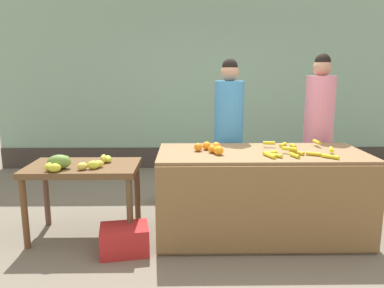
# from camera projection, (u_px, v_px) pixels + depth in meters

# --- Properties ---
(ground_plane) EXTENTS (24.00, 24.00, 0.00)m
(ground_plane) POSITION_uv_depth(u_px,v_px,m) (225.00, 234.00, 3.84)
(ground_plane) COLOR #756B5B
(market_wall_back) EXTENTS (7.22, 0.23, 3.39)m
(market_wall_back) POSITION_uv_depth(u_px,v_px,m) (210.00, 71.00, 6.27)
(market_wall_back) COLOR #8CB299
(market_wall_back) RESTS_ON ground
(fruit_stall_counter) EXTENTS (2.06, 0.91, 0.88)m
(fruit_stall_counter) POSITION_uv_depth(u_px,v_px,m) (260.00, 194.00, 3.74)
(fruit_stall_counter) COLOR olive
(fruit_stall_counter) RESTS_ON ground
(side_table_wooden) EXTENTS (1.09, 0.65, 0.75)m
(side_table_wooden) POSITION_uv_depth(u_px,v_px,m) (83.00, 175.00, 3.69)
(side_table_wooden) COLOR brown
(side_table_wooden) RESTS_ON ground
(banana_bunch_pile) EXTENTS (0.71, 0.70, 0.07)m
(banana_bunch_pile) POSITION_uv_depth(u_px,v_px,m) (295.00, 150.00, 3.60)
(banana_bunch_pile) COLOR gold
(banana_bunch_pile) RESTS_ON fruit_stall_counter
(orange_pile) EXTENTS (0.28, 0.32, 0.09)m
(orange_pile) POSITION_uv_depth(u_px,v_px,m) (212.00, 148.00, 3.64)
(orange_pile) COLOR orange
(orange_pile) RESTS_ON fruit_stall_counter
(mango_papaya_pile) EXTENTS (0.58, 0.49, 0.14)m
(mango_papaya_pile) POSITION_uv_depth(u_px,v_px,m) (71.00, 163.00, 3.54)
(mango_papaya_pile) COLOR yellow
(mango_papaya_pile) RESTS_ON side_table_wooden
(vendor_woman_blue_shirt) EXTENTS (0.34, 0.34, 1.81)m
(vendor_woman_blue_shirt) POSITION_uv_depth(u_px,v_px,m) (229.00, 136.00, 4.34)
(vendor_woman_blue_shirt) COLOR #33333D
(vendor_woman_blue_shirt) RESTS_ON ground
(vendor_woman_pink_shirt) EXTENTS (0.34, 0.34, 1.87)m
(vendor_woman_pink_shirt) POSITION_uv_depth(u_px,v_px,m) (318.00, 133.00, 4.40)
(vendor_woman_pink_shirt) COLOR #33333D
(vendor_woman_pink_shirt) RESTS_ON ground
(produce_crate) EXTENTS (0.49, 0.39, 0.26)m
(produce_crate) POSITION_uv_depth(u_px,v_px,m) (125.00, 240.00, 3.42)
(produce_crate) COLOR red
(produce_crate) RESTS_ON ground
(produce_sack) EXTENTS (0.41, 0.45, 0.59)m
(produce_sack) POSITION_uv_depth(u_px,v_px,m) (168.00, 182.00, 4.65)
(produce_sack) COLOR tan
(produce_sack) RESTS_ON ground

